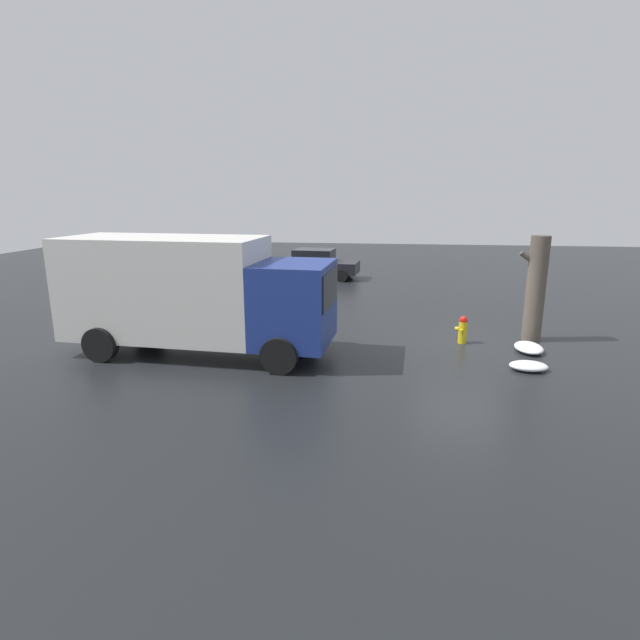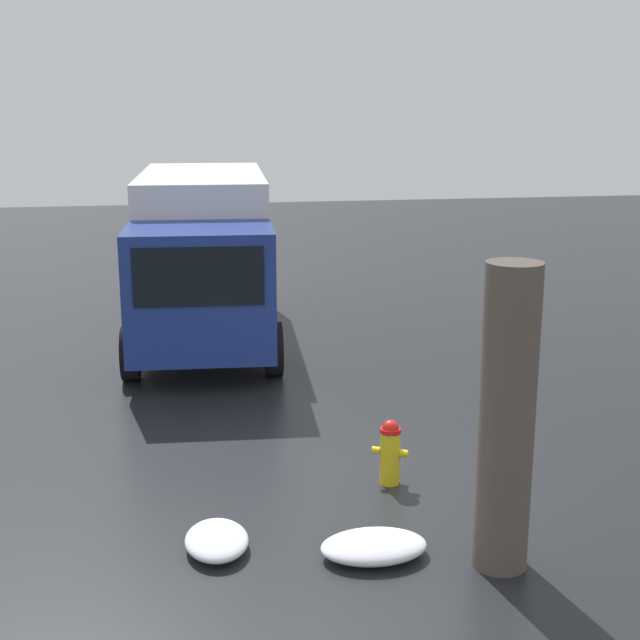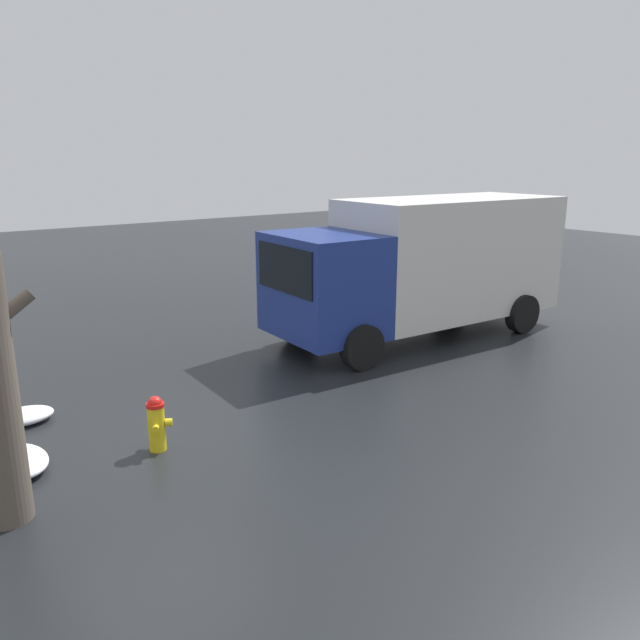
# 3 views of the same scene
# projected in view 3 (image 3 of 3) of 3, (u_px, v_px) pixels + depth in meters

# --- Properties ---
(ground_plane) EXTENTS (60.00, 60.00, 0.00)m
(ground_plane) POSITION_uv_depth(u_px,v_px,m) (158.00, 450.00, 8.81)
(ground_plane) COLOR black
(fire_hydrant) EXTENTS (0.36, 0.43, 0.80)m
(fire_hydrant) POSITION_uv_depth(u_px,v_px,m) (157.00, 423.00, 8.71)
(fire_hydrant) COLOR yellow
(fire_hydrant) RESTS_ON ground_plane
(delivery_truck) EXTENTS (7.21, 2.97, 3.10)m
(delivery_truck) POSITION_uv_depth(u_px,v_px,m) (424.00, 263.00, 14.10)
(delivery_truck) COLOR navy
(delivery_truck) RESTS_ON ground_plane
(snow_pile_by_hydrant) EXTENTS (0.91, 0.65, 0.21)m
(snow_pile_by_hydrant) POSITION_uv_depth(u_px,v_px,m) (23.00, 416.00, 9.67)
(snow_pile_by_hydrant) COLOR white
(snow_pile_by_hydrant) RESTS_ON ground_plane
(snow_pile_curbside) EXTENTS (0.73, 1.09, 0.22)m
(snow_pile_curbside) POSITION_uv_depth(u_px,v_px,m) (18.00, 461.00, 8.24)
(snow_pile_curbside) COLOR white
(snow_pile_curbside) RESTS_ON ground_plane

